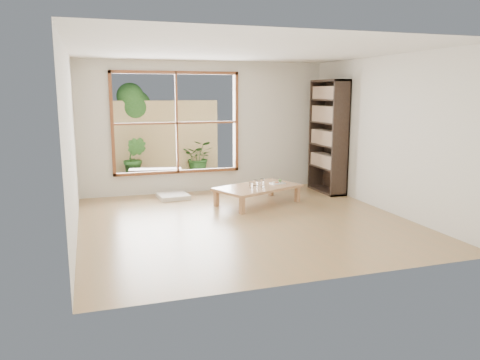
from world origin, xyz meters
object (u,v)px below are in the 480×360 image
object	(u,v)px
bookshelf	(328,137)
food_tray	(278,183)
low_table	(258,188)
garden_bench	(155,172)

from	to	relation	value
bookshelf	food_tray	bearing A→B (deg)	-159.73
low_table	food_tray	world-z (taller)	food_tray
low_table	bookshelf	size ratio (longest dim) A/B	0.77
bookshelf	garden_bench	world-z (taller)	bookshelf
bookshelf	food_tray	distance (m)	1.56
food_tray	garden_bench	distance (m)	2.89
food_tray	garden_bench	world-z (taller)	food_tray
bookshelf	garden_bench	xyz separation A→B (m)	(-3.24, 1.65, -0.80)
low_table	bookshelf	bearing A→B (deg)	-3.94
low_table	bookshelf	xyz separation A→B (m)	(1.71, 0.58, 0.83)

